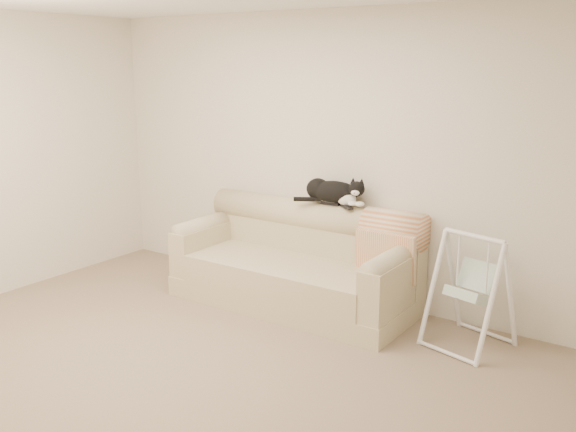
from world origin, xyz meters
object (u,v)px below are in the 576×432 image
object	(u,v)px
tuxedo_cat	(334,192)
remote_a	(330,203)
baby_swing	(471,290)
remote_b	(347,207)
sofa	(297,265)

from	to	relation	value
tuxedo_cat	remote_a	bearing A→B (deg)	-169.01
remote_a	baby_swing	size ratio (longest dim) A/B	0.20
remote_a	remote_b	size ratio (longest dim) A/B	1.08
sofa	remote_b	distance (m)	0.71
sofa	remote_b	size ratio (longest dim) A/B	13.15
sofa	remote_a	size ratio (longest dim) A/B	12.15
sofa	baby_swing	distance (m)	1.61
sofa	baby_swing	size ratio (longest dim) A/B	2.44
sofa	remote_a	world-z (taller)	remote_a
tuxedo_cat	baby_swing	bearing A→B (deg)	-10.16
remote_a	tuxedo_cat	distance (m)	0.11
baby_swing	tuxedo_cat	bearing A→B (deg)	169.84
remote_a	tuxedo_cat	xyz separation A→B (m)	(0.03, 0.01, 0.11)
remote_a	tuxedo_cat	bearing A→B (deg)	10.99
remote_b	tuxedo_cat	world-z (taller)	tuxedo_cat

